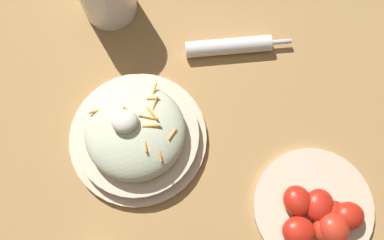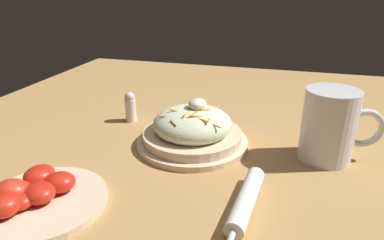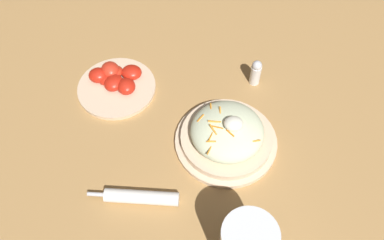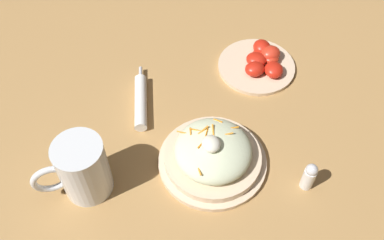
{
  "view_description": "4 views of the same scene",
  "coord_description": "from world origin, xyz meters",
  "views": [
    {
      "loc": [
        -0.04,
        0.28,
        0.71
      ],
      "look_at": [
        -0.08,
        0.09,
        0.06
      ],
      "focal_mm": 40.67,
      "sensor_mm": 36.0,
      "label": 1
    },
    {
      "loc": [
        -0.6,
        -0.08,
        0.32
      ],
      "look_at": [
        -0.04,
        0.08,
        0.08
      ],
      "focal_mm": 31.75,
      "sensor_mm": 36.0,
      "label": 2
    },
    {
      "loc": [
        -0.07,
        -0.38,
        0.77
      ],
      "look_at": [
        -0.06,
        0.09,
        0.09
      ],
      "focal_mm": 37.39,
      "sensor_mm": 36.0,
      "label": 3
    },
    {
      "loc": [
        0.49,
        -0.03,
        0.78
      ],
      "look_at": [
        -0.05,
        0.06,
        0.08
      ],
      "focal_mm": 40.43,
      "sensor_mm": 36.0,
      "label": 4
    }
  ],
  "objects": [
    {
      "name": "salad_plate",
      "position": [
        0.01,
        0.09,
        0.03
      ],
      "size": [
        0.23,
        0.23,
        0.1
      ],
      "color": "beige",
      "rests_on": "ground_plane"
    },
    {
      "name": "tomato_plate",
      "position": [
        -0.25,
        0.26,
        0.02
      ],
      "size": [
        0.19,
        0.19,
        0.05
      ],
      "color": "beige",
      "rests_on": "ground_plane"
    },
    {
      "name": "napkin_roll",
      "position": [
        -0.17,
        -0.04,
        0.01
      ],
      "size": [
        0.19,
        0.04,
        0.03
      ],
      "color": "white",
      "rests_on": "ground_plane"
    },
    {
      "name": "ground_plane",
      "position": [
        0.0,
        0.0,
        0.0
      ],
      "size": [
        1.43,
        1.43,
        0.0
      ],
      "primitive_type": "plane",
      "color": "#B2844C"
    }
  ]
}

